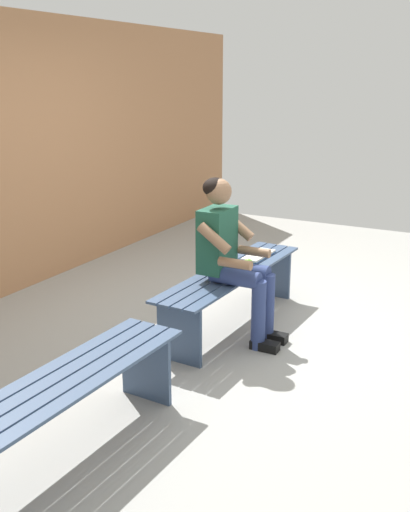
{
  "coord_description": "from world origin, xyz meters",
  "views": [
    {
      "loc": [
        4.28,
        2.01,
        2.03
      ],
      "look_at": [
        0.76,
        0.15,
        0.83
      ],
      "focal_mm": 42.24,
      "sensor_mm": 36.0,
      "label": 1
    }
  ],
  "objects_px": {
    "bench_far": "(54,405)",
    "apple": "(248,263)",
    "person_seated": "(231,252)",
    "bench_near": "(232,284)",
    "book_open": "(259,255)"
  },
  "relations": [
    {
      "from": "person_seated",
      "to": "apple",
      "type": "relative_size",
      "value": 17.44
    },
    {
      "from": "person_seated",
      "to": "bench_near",
      "type": "bearing_deg",
      "value": -156.43
    },
    {
      "from": "book_open",
      "to": "apple",
      "type": "bearing_deg",
      "value": 9.99
    },
    {
      "from": "bench_far",
      "to": "person_seated",
      "type": "distance_m",
      "value": 1.97
    },
    {
      "from": "apple",
      "to": "bench_near",
      "type": "bearing_deg",
      "value": -26.14
    },
    {
      "from": "bench_near",
      "to": "apple",
      "type": "distance_m",
      "value": 0.23
    },
    {
      "from": "bench_near",
      "to": "apple",
      "type": "xyz_separation_m",
      "value": [
        -0.16,
        0.08,
        0.15
      ]
    },
    {
      "from": "bench_far",
      "to": "apple",
      "type": "bearing_deg",
      "value": 178.12
    },
    {
      "from": "bench_near",
      "to": "book_open",
      "type": "relative_size",
      "value": 4.49
    },
    {
      "from": "bench_near",
      "to": "apple",
      "type": "height_order",
      "value": "apple"
    },
    {
      "from": "bench_far",
      "to": "apple",
      "type": "distance_m",
      "value": 2.33
    },
    {
      "from": "bench_far",
      "to": "bench_near",
      "type": "bearing_deg",
      "value": 180.0
    },
    {
      "from": "bench_near",
      "to": "bench_far",
      "type": "bearing_deg",
      "value": -0.0
    },
    {
      "from": "person_seated",
      "to": "bench_far",
      "type": "bearing_deg",
      "value": -3.04
    },
    {
      "from": "bench_near",
      "to": "bench_far",
      "type": "xyz_separation_m",
      "value": [
        2.17,
        -0.0,
        0.0
      ]
    }
  ]
}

